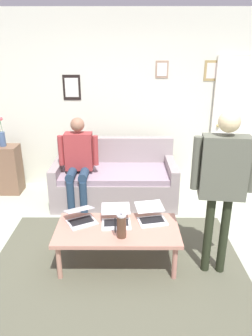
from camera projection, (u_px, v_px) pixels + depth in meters
name	position (u px, v px, depth m)	size (l,w,h in m)	color
ground_plane	(131.00, 265.00, 3.29)	(7.68, 7.68, 0.00)	#A9B39C
area_rug	(117.00, 268.00, 3.24)	(2.64, 2.08, 0.01)	#525341
back_wall	(130.00, 103.00, 4.87)	(7.04, 0.11, 2.70)	silver
interior_door	(237.00, 125.00, 4.89)	(0.82, 0.09, 2.05)	white
couch	(115.00, 181.00, 4.63)	(1.76, 0.89, 0.88)	gray
coffee_table	(117.00, 232.00, 3.20)	(1.26, 0.63, 0.42)	tan
laptop_left	(116.00, 219.00, 3.27)	(0.32, 0.38, 0.14)	silver
laptop_center	(151.00, 216.00, 3.33)	(0.36, 0.40, 0.14)	silver
laptop_right	(81.00, 218.00, 3.29)	(0.40, 0.41, 0.15)	silver
french_press	(121.00, 226.00, 2.99)	(0.11, 0.09, 0.27)	#4C3323
side_shelf	(7.00, 169.00, 4.86)	(0.42, 0.32, 0.76)	brown
flower_vase	(2.00, 136.00, 4.67)	(0.10, 0.10, 0.45)	#435C83
person_standing	(223.00, 175.00, 2.84)	(0.58, 0.23, 1.64)	black
person_seated	(78.00, 159.00, 4.27)	(0.55, 0.51, 1.28)	#223851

